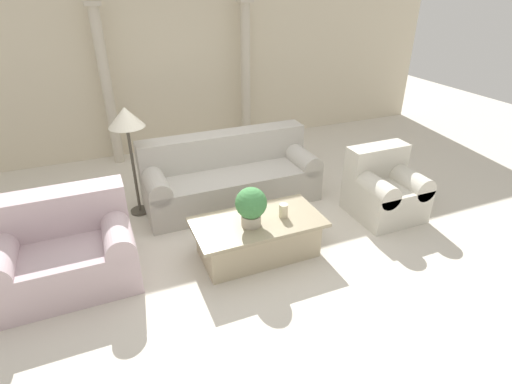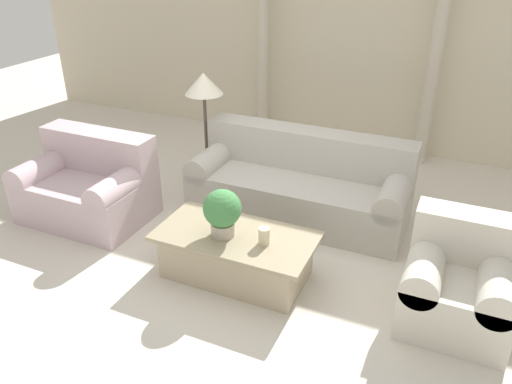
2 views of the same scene
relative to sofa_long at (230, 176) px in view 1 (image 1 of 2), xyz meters
name	(u,v)px [view 1 (image 1 of 2)]	position (x,y,z in m)	size (l,w,h in m)	color
ground_plane	(236,235)	(-0.23, -0.85, -0.35)	(16.00, 16.00, 0.00)	silver
wall_back	(168,53)	(-0.23, 2.20, 1.25)	(10.00, 0.06, 3.20)	beige
sofa_long	(230,176)	(0.00, 0.00, 0.00)	(2.25, 0.88, 0.87)	#B7B2A8
loveseat	(64,249)	(-2.01, -0.93, 0.01)	(1.28, 0.88, 0.87)	#C6AEB4
coffee_table	(258,237)	(-0.13, -1.27, -0.13)	(1.37, 0.70, 0.42)	tan
potted_plant	(251,205)	(-0.23, -1.32, 0.30)	(0.32, 0.32, 0.42)	#B2A893
pillar_candle	(283,211)	(0.14, -1.30, 0.15)	(0.09, 0.09, 0.15)	beige
floor_lamp	(126,123)	(-1.19, 0.13, 0.84)	(0.42, 0.42, 1.37)	#4C473D
column_left	(107,87)	(-1.25, 1.92, 0.87)	(0.22, 0.22, 2.39)	beige
column_right	(246,74)	(0.99, 1.92, 0.87)	(0.22, 0.22, 2.39)	beige
armchair	(384,188)	(1.65, -1.08, 0.01)	(0.79, 0.78, 0.84)	beige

